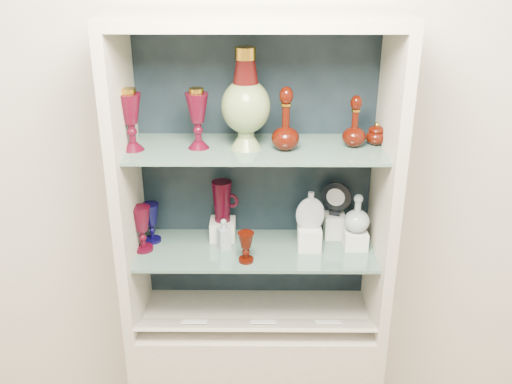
{
  "coord_description": "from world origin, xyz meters",
  "views": [
    {
      "loc": [
        0.01,
        -0.42,
        2.15
      ],
      "look_at": [
        0.0,
        1.53,
        1.3
      ],
      "focal_mm": 40.0,
      "sensor_mm": 36.0,
      "label": 1
    }
  ],
  "objects_px": {
    "ruby_goblet_small": "(246,247)",
    "cameo_medallion": "(336,198)",
    "clear_square_bottle": "(224,234)",
    "flat_flask": "(310,210)",
    "ruby_decanter_a": "(286,115)",
    "clear_round_decanter": "(357,214)",
    "enamel_urn": "(246,99)",
    "ruby_goblet_tall": "(142,229)",
    "pedestal_lamp_left": "(131,120)",
    "ruby_pitcher": "(222,201)",
    "ruby_decanter_b": "(355,120)",
    "lidded_bowl": "(376,133)",
    "cobalt_goblet": "(151,223)",
    "pedestal_lamp_right": "(197,119)"
  },
  "relations": [
    {
      "from": "ruby_goblet_small",
      "to": "cameo_medallion",
      "type": "distance_m",
      "value": 0.42
    },
    {
      "from": "clear_square_bottle",
      "to": "flat_flask",
      "type": "height_order",
      "value": "flat_flask"
    },
    {
      "from": "ruby_decanter_a",
      "to": "clear_round_decanter",
      "type": "distance_m",
      "value": 0.5
    },
    {
      "from": "ruby_goblet_small",
      "to": "enamel_urn",
      "type": "bearing_deg",
      "value": 89.28
    },
    {
      "from": "ruby_goblet_tall",
      "to": "cameo_medallion",
      "type": "xyz_separation_m",
      "value": [
        0.76,
        0.12,
        0.08
      ]
    },
    {
      "from": "pedestal_lamp_left",
      "to": "cameo_medallion",
      "type": "bearing_deg",
      "value": 10.08
    },
    {
      "from": "ruby_goblet_small",
      "to": "clear_square_bottle",
      "type": "distance_m",
      "value": 0.13
    },
    {
      "from": "clear_round_decanter",
      "to": "ruby_pitcher",
      "type": "bearing_deg",
      "value": 172.05
    },
    {
      "from": "ruby_decanter_a",
      "to": "ruby_goblet_tall",
      "type": "distance_m",
      "value": 0.71
    },
    {
      "from": "ruby_decanter_b",
      "to": "ruby_pitcher",
      "type": "relative_size",
      "value": 1.2
    },
    {
      "from": "flat_flask",
      "to": "cameo_medallion",
      "type": "relative_size",
      "value": 1.08
    },
    {
      "from": "clear_round_decanter",
      "to": "lidded_bowl",
      "type": "bearing_deg",
      "value": 20.66
    },
    {
      "from": "enamel_urn",
      "to": "ruby_pitcher",
      "type": "xyz_separation_m",
      "value": [
        -0.1,
        0.1,
        -0.44
      ]
    },
    {
      "from": "ruby_decanter_a",
      "to": "clear_round_decanter",
      "type": "height_order",
      "value": "ruby_decanter_a"
    },
    {
      "from": "lidded_bowl",
      "to": "cameo_medallion",
      "type": "relative_size",
      "value": 0.6
    },
    {
      "from": "enamel_urn",
      "to": "clear_round_decanter",
      "type": "bearing_deg",
      "value": 2.92
    },
    {
      "from": "pedestal_lamp_left",
      "to": "ruby_pitcher",
      "type": "distance_m",
      "value": 0.49
    },
    {
      "from": "ruby_decanter_a",
      "to": "cobalt_goblet",
      "type": "distance_m",
      "value": 0.71
    },
    {
      "from": "clear_square_bottle",
      "to": "cameo_medallion",
      "type": "distance_m",
      "value": 0.47
    },
    {
      "from": "ruby_pitcher",
      "to": "flat_flask",
      "type": "distance_m",
      "value": 0.35
    },
    {
      "from": "pedestal_lamp_right",
      "to": "flat_flask",
      "type": "distance_m",
      "value": 0.55
    },
    {
      "from": "pedestal_lamp_left",
      "to": "enamel_urn",
      "type": "relative_size",
      "value": 0.62
    },
    {
      "from": "pedestal_lamp_left",
      "to": "cobalt_goblet",
      "type": "relative_size",
      "value": 1.36
    },
    {
      "from": "flat_flask",
      "to": "clear_round_decanter",
      "type": "height_order",
      "value": "flat_flask"
    },
    {
      "from": "ruby_decanter_b",
      "to": "ruby_goblet_tall",
      "type": "height_order",
      "value": "ruby_decanter_b"
    },
    {
      "from": "pedestal_lamp_right",
      "to": "flat_flask",
      "type": "relative_size",
      "value": 1.4
    },
    {
      "from": "lidded_bowl",
      "to": "cameo_medallion",
      "type": "bearing_deg",
      "value": 150.06
    },
    {
      "from": "flat_flask",
      "to": "pedestal_lamp_left",
      "type": "bearing_deg",
      "value": 179.9
    },
    {
      "from": "ruby_pitcher",
      "to": "clear_round_decanter",
      "type": "bearing_deg",
      "value": 10.98
    },
    {
      "from": "ruby_pitcher",
      "to": "clear_square_bottle",
      "type": "bearing_deg",
      "value": -64.59
    },
    {
      "from": "ruby_decanter_a",
      "to": "cameo_medallion",
      "type": "height_order",
      "value": "ruby_decanter_a"
    },
    {
      "from": "ruby_goblet_tall",
      "to": "clear_square_bottle",
      "type": "xyz_separation_m",
      "value": [
        0.31,
        0.01,
        -0.03
      ]
    },
    {
      "from": "enamel_urn",
      "to": "clear_round_decanter",
      "type": "xyz_separation_m",
      "value": [
        0.43,
        0.02,
        -0.45
      ]
    },
    {
      "from": "lidded_bowl",
      "to": "pedestal_lamp_left",
      "type": "bearing_deg",
      "value": -175.84
    },
    {
      "from": "clear_square_bottle",
      "to": "cameo_medallion",
      "type": "xyz_separation_m",
      "value": [
        0.44,
        0.11,
        0.11
      ]
    },
    {
      "from": "ruby_goblet_small",
      "to": "clear_round_decanter",
      "type": "xyz_separation_m",
      "value": [
        0.43,
        0.11,
        0.08
      ]
    },
    {
      "from": "pedestal_lamp_left",
      "to": "clear_round_decanter",
      "type": "distance_m",
      "value": 0.92
    },
    {
      "from": "cobalt_goblet",
      "to": "clear_square_bottle",
      "type": "height_order",
      "value": "cobalt_goblet"
    },
    {
      "from": "cobalt_goblet",
      "to": "ruby_pitcher",
      "type": "distance_m",
      "value": 0.29
    },
    {
      "from": "ruby_decanter_b",
      "to": "lidded_bowl",
      "type": "bearing_deg",
      "value": 15.36
    },
    {
      "from": "ruby_pitcher",
      "to": "flat_flask",
      "type": "relative_size",
      "value": 1.08
    },
    {
      "from": "pedestal_lamp_left",
      "to": "lidded_bowl",
      "type": "bearing_deg",
      "value": 4.16
    },
    {
      "from": "pedestal_lamp_left",
      "to": "enamel_urn",
      "type": "height_order",
      "value": "enamel_urn"
    },
    {
      "from": "pedestal_lamp_right",
      "to": "ruby_decanter_b",
      "type": "relative_size",
      "value": 1.09
    },
    {
      "from": "ruby_pitcher",
      "to": "cobalt_goblet",
      "type": "bearing_deg",
      "value": -155.55
    },
    {
      "from": "clear_round_decanter",
      "to": "cameo_medallion",
      "type": "bearing_deg",
      "value": 128.98
    },
    {
      "from": "ruby_pitcher",
      "to": "clear_round_decanter",
      "type": "relative_size",
      "value": 1.13
    },
    {
      "from": "ruby_decanter_a",
      "to": "ruby_goblet_tall",
      "type": "height_order",
      "value": "ruby_decanter_a"
    },
    {
      "from": "pedestal_lamp_right",
      "to": "ruby_decanter_a",
      "type": "relative_size",
      "value": 0.85
    },
    {
      "from": "cobalt_goblet",
      "to": "pedestal_lamp_left",
      "type": "bearing_deg",
      "value": -104.47
    }
  ]
}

